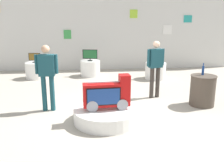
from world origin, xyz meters
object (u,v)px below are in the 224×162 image
(novelty_firetruck_tv, at_px, (107,95))
(tv_on_right_rear, at_px, (90,55))
(tv_on_left_rear, at_px, (35,57))
(shopper_browsing_rear, at_px, (47,73))
(tv_on_center_rear, at_px, (156,56))
(bottle_on_side_table, at_px, (203,70))
(main_display_pedestal, at_px, (107,115))
(side_table_round, at_px, (203,90))
(shopper_browsing_near_truck, at_px, (155,65))
(display_pedestal_center_rear, at_px, (155,71))
(display_pedestal_left_rear, at_px, (36,70))
(display_pedestal_right_rear, at_px, (90,68))

(novelty_firetruck_tv, height_order, tv_on_right_rear, novelty_firetruck_tv)
(tv_on_left_rear, height_order, shopper_browsing_rear, shopper_browsing_rear)
(tv_on_center_rear, height_order, bottle_on_side_table, bottle_on_side_table)
(main_display_pedestal, relative_size, bottle_on_side_table, 4.66)
(side_table_round, bearing_deg, shopper_browsing_near_truck, 144.33)
(tv_on_left_rear, relative_size, side_table_round, 0.54)
(tv_on_left_rear, xyz_separation_m, side_table_round, (5.05, -3.56, -0.40))
(display_pedestal_center_rear, xyz_separation_m, tv_on_right_rear, (-2.48, 0.70, 0.55))
(display_pedestal_center_rear, distance_m, tv_on_right_rear, 2.64)
(display_pedestal_left_rear, bearing_deg, novelty_firetruck_tv, -61.00)
(display_pedestal_left_rear, xyz_separation_m, bottle_on_side_table, (5.05, -3.49, 0.64))
(side_table_round, bearing_deg, display_pedestal_right_rear, 128.01)
(side_table_round, bearing_deg, main_display_pedestal, -162.12)
(tv_on_center_rear, distance_m, shopper_browsing_rear, 4.71)
(tv_on_right_rear, distance_m, shopper_browsing_near_truck, 3.51)
(bottle_on_side_table, relative_size, shopper_browsing_near_truck, 0.19)
(tv_on_left_rear, distance_m, display_pedestal_center_rear, 4.64)
(display_pedestal_left_rear, xyz_separation_m, side_table_round, (5.05, -3.56, 0.11))
(display_pedestal_center_rear, height_order, side_table_round, side_table_round)
(main_display_pedestal, height_order, display_pedestal_center_rear, display_pedestal_center_rear)
(main_display_pedestal, distance_m, tv_on_center_rear, 4.52)
(main_display_pedestal, xyz_separation_m, shopper_browsing_near_truck, (1.53, 1.63, 0.82))
(tv_on_center_rear, relative_size, bottle_on_side_table, 1.67)
(tv_on_left_rear, relative_size, shopper_browsing_rear, 0.27)
(novelty_firetruck_tv, bearing_deg, shopper_browsing_near_truck, 47.34)
(main_display_pedestal, relative_size, display_pedestal_right_rear, 1.91)
(bottle_on_side_table, height_order, shopper_browsing_rear, shopper_browsing_rear)
(novelty_firetruck_tv, distance_m, shopper_browsing_rear, 1.69)
(display_pedestal_left_rear, bearing_deg, tv_on_left_rear, -88.66)
(tv_on_right_rear, bearing_deg, display_pedestal_left_rear, -174.42)
(display_pedestal_center_rear, height_order, shopper_browsing_near_truck, shopper_browsing_near_truck)
(tv_on_center_rear, bearing_deg, shopper_browsing_rear, -139.26)
(tv_on_center_rear, xyz_separation_m, side_table_round, (0.46, -3.06, -0.47))
(novelty_firetruck_tv, height_order, tv_on_left_rear, novelty_firetruck_tv)
(bottle_on_side_table, bearing_deg, tv_on_right_rear, 128.51)
(display_pedestal_right_rear, xyz_separation_m, tv_on_right_rear, (0.00, -0.00, 0.55))
(side_table_round, bearing_deg, tv_on_center_rear, 98.59)
(novelty_firetruck_tv, height_order, side_table_round, novelty_firetruck_tv)
(tv_on_right_rear, height_order, bottle_on_side_table, bottle_on_side_table)
(shopper_browsing_near_truck, bearing_deg, display_pedestal_right_rear, 121.81)
(display_pedestal_left_rear, distance_m, bottle_on_side_table, 6.17)
(novelty_firetruck_tv, xyz_separation_m, tv_on_left_rear, (-2.45, 4.41, 0.20))
(display_pedestal_center_rear, distance_m, bottle_on_side_table, 3.10)
(tv_on_left_rear, relative_size, display_pedestal_center_rear, 0.56)
(display_pedestal_right_rear, relative_size, bottle_on_side_table, 2.44)
(display_pedestal_left_rear, relative_size, shopper_browsing_near_truck, 0.46)
(tv_on_center_rear, bearing_deg, display_pedestal_center_rear, 109.38)
(tv_on_right_rear, bearing_deg, novelty_firetruck_tv, -85.78)
(display_pedestal_center_rear, relative_size, shopper_browsing_rear, 0.47)
(main_display_pedestal, height_order, bottle_on_side_table, bottle_on_side_table)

